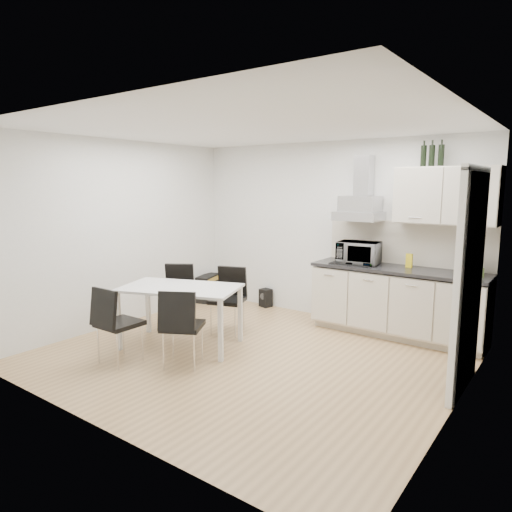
{
  "coord_description": "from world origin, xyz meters",
  "views": [
    {
      "loc": [
        3.06,
        -4.07,
        1.99
      ],
      "look_at": [
        -0.24,
        0.48,
        1.1
      ],
      "focal_mm": 32.0,
      "sensor_mm": 36.0,
      "label": 1
    }
  ],
  "objects": [
    {
      "name": "doorway",
      "position": [
        2.21,
        0.55,
        1.05
      ],
      "size": [
        0.08,
        1.04,
        2.1
      ],
      "primitive_type": "cube",
      "color": "white",
      "rests_on": "ground"
    },
    {
      "name": "wall_front",
      "position": [
        0.0,
        -2.0,
        1.3
      ],
      "size": [
        4.5,
        0.1,
        2.6
      ],
      "primitive_type": "cube",
      "color": "white",
      "rests_on": "ground"
    },
    {
      "name": "floor_speaker",
      "position": [
        -1.08,
        1.9,
        0.15
      ],
      "size": [
        0.21,
        0.2,
        0.29
      ],
      "primitive_type": "cube",
      "rotation": [
        0.0,
        0.0,
        -0.25
      ],
      "color": "black",
      "rests_on": "ground"
    },
    {
      "name": "wall_left",
      "position": [
        -2.25,
        0.0,
        1.3
      ],
      "size": [
        0.1,
        4.0,
        2.6
      ],
      "primitive_type": "cube",
      "color": "white",
      "rests_on": "ground"
    },
    {
      "name": "guitar_amp",
      "position": [
        -2.12,
        1.65,
        0.22
      ],
      "size": [
        0.37,
        0.57,
        0.44
      ],
      "rotation": [
        0.0,
        0.0,
        0.3
      ],
      "color": "black",
      "rests_on": "ground"
    },
    {
      "name": "dining_table",
      "position": [
        -0.88,
        -0.21,
        0.67
      ],
      "size": [
        1.6,
        1.23,
        0.75
      ],
      "rotation": [
        0.0,
        0.0,
        0.34
      ],
      "color": "white",
      "rests_on": "ground"
    },
    {
      "name": "chair_near_left",
      "position": [
        -1.05,
        -1.0,
        0.44
      ],
      "size": [
        0.44,
        0.5,
        0.88
      ],
      "primitive_type": null,
      "rotation": [
        0.0,
        0.0,
        0.0
      ],
      "color": "black",
      "rests_on": "ground"
    },
    {
      "name": "kitchenette",
      "position": [
        1.19,
        1.73,
        0.83
      ],
      "size": [
        2.22,
        0.64,
        2.52
      ],
      "color": "beige",
      "rests_on": "ground"
    },
    {
      "name": "ceiling",
      "position": [
        0.0,
        0.0,
        2.6
      ],
      "size": [
        4.5,
        4.5,
        0.0
      ],
      "primitive_type": "plane",
      "color": "white",
      "rests_on": "wall_back"
    },
    {
      "name": "chair_far_left",
      "position": [
        -1.43,
        0.26,
        0.44
      ],
      "size": [
        0.64,
        0.66,
        0.88
      ],
      "primitive_type": null,
      "rotation": [
        0.0,
        0.0,
        3.71
      ],
      "color": "black",
      "rests_on": "ground"
    },
    {
      "name": "chair_near_right",
      "position": [
        -0.42,
        -0.65,
        0.44
      ],
      "size": [
        0.63,
        0.65,
        0.88
      ],
      "primitive_type": null,
      "rotation": [
        0.0,
        0.0,
        0.5
      ],
      "color": "black",
      "rests_on": "ground"
    },
    {
      "name": "wall_right",
      "position": [
        2.25,
        0.0,
        1.3
      ],
      "size": [
        0.1,
        4.0,
        2.6
      ],
      "primitive_type": "cube",
      "color": "white",
      "rests_on": "ground"
    },
    {
      "name": "wall_back",
      "position": [
        0.0,
        2.0,
        1.3
      ],
      "size": [
        4.5,
        0.1,
        2.6
      ],
      "primitive_type": "cube",
      "color": "white",
      "rests_on": "ground"
    },
    {
      "name": "ground",
      "position": [
        0.0,
        0.0,
        0.0
      ],
      "size": [
        4.5,
        4.5,
        0.0
      ],
      "primitive_type": "plane",
      "color": "tan",
      "rests_on": "ground"
    },
    {
      "name": "chair_far_right",
      "position": [
        -0.73,
        0.5,
        0.44
      ],
      "size": [
        0.58,
        0.61,
        0.88
      ],
      "primitive_type": null,
      "rotation": [
        0.0,
        0.0,
        3.47
      ],
      "color": "black",
      "rests_on": "ground"
    }
  ]
}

